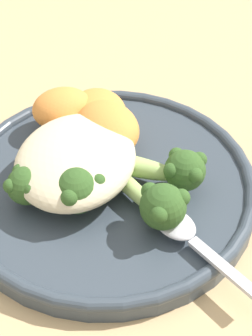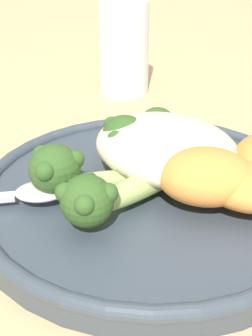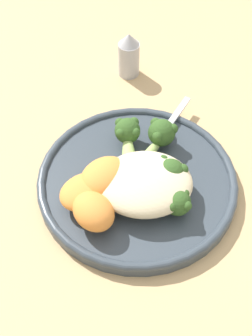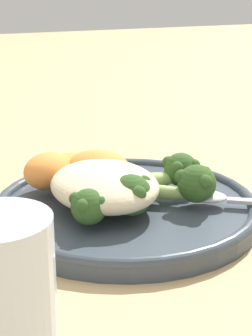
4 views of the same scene
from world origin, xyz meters
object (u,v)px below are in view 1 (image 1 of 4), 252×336
Objects in this scene: broccoli_stalk_0 at (39,182)px; broccoli_stalk_1 at (83,187)px; broccoli_stalk_3 at (160,167)px; broccoli_stalk_2 at (155,201)px; spoon at (184,232)px; sweet_potato_chunk_2 at (112,128)px; sweet_potato_chunk_1 at (62,108)px; quinoa_mound at (75,162)px; sweet_potato_chunk_0 at (98,112)px; plate at (107,185)px.

broccoli_stalk_1 is at bearing 132.21° from broccoli_stalk_0.
broccoli_stalk_1 reaches higher than broccoli_stalk_3.
broccoli_stalk_2 is at bearing 133.21° from broccoli_stalk_0.
sweet_potato_chunk_2 is at bearing 168.26° from spoon.
broccoli_stalk_0 is 0.10m from broccoli_stalk_2.
sweet_potato_chunk_2 is (0.08, -0.00, 0.00)m from broccoli_stalk_1.
broccoli_stalk_0 is 0.97× the size of broccoli_stalk_1.
broccoli_stalk_1 is 0.06m from broccoli_stalk_2.
sweet_potato_chunk_2 is at bearing 164.47° from broccoli_stalk_2.
sweet_potato_chunk_2 is at bearing -165.36° from broccoli_stalk_0.
broccoli_stalk_1 reaches higher than broccoli_stalk_2.
sweet_potato_chunk_1 is 0.59× the size of spoon.
sweet_potato_chunk_2 is (-0.02, -0.05, 0.00)m from sweet_potato_chunk_1.
quinoa_mound is 0.03m from broccoli_stalk_1.
broccoli_stalk_1 is at bearing -141.24° from broccoli_stalk_2.
quinoa_mound is at bearing -163.91° from broccoli_stalk_3.
sweet_potato_chunk_0 is 0.03m from sweet_potato_chunk_1.
quinoa_mound is 1.25× the size of broccoli_stalk_2.
sweet_potato_chunk_0 is at bearing 41.80° from sweet_potato_chunk_2.
quinoa_mound reaches higher than spoon.
sweet_potato_chunk_2 is at bearing -18.42° from quinoa_mound.
plate is 0.08m from sweet_potato_chunk_0.
broccoli_stalk_0 is at bearing 153.20° from sweet_potato_chunk_2.
spoon is (-0.04, -0.11, -0.02)m from quinoa_mound.
quinoa_mound is 0.96× the size of broccoli_stalk_3.
broccoli_stalk_1 is (-0.03, -0.02, -0.00)m from quinoa_mound.
spoon is (-0.05, -0.08, 0.01)m from plate.
quinoa_mound and sweet_potato_chunk_2 have the same top height.
broccoli_stalk_0 is 0.04m from broccoli_stalk_1.
quinoa_mound is at bearing 161.58° from sweet_potato_chunk_2.
spoon is (-0.01, -0.13, -0.01)m from broccoli_stalk_0.
plate is 0.07m from broccoli_stalk_0.
sweet_potato_chunk_1 is (0.05, 0.11, 0.00)m from broccoli_stalk_3.
broccoli_stalk_1 is at bearing -150.35° from sweet_potato_chunk_1.
spoon is at bearing 9.41° from broccoli_stalk_2.
broccoli_stalk_3 is (0.01, -0.05, 0.03)m from plate.
sweet_potato_chunk_0 is 0.98× the size of sweet_potato_chunk_2.
spoon is (-0.12, -0.11, -0.01)m from sweet_potato_chunk_0.
broccoli_stalk_1 is 0.70× the size of broccoli_stalk_3.
broccoli_stalk_1 reaches higher than broccoli_stalk_0.
broccoli_stalk_3 is at bearing 155.35° from spoon.
broccoli_stalk_0 is 0.13m from spoon.
broccoli_stalk_2 is at bearing -141.87° from sweet_potato_chunk_2.
broccoli_stalk_3 is 0.07m from spoon.
sweet_potato_chunk_1 is at bearing 46.78° from plate.
plate is 3.87× the size of sweet_potato_chunk_0.
sweet_potato_chunk_0 is (0.08, 0.00, -0.00)m from quinoa_mound.
plate is 0.09m from sweet_potato_chunk_1.
sweet_potato_chunk_0 is at bearing 167.76° from spoon.
quinoa_mound is at bearing -144.96° from broccoli_stalk_1.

